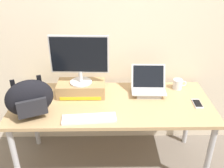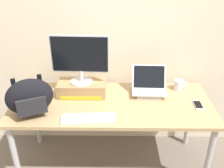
% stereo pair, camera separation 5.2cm
% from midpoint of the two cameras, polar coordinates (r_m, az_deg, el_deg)
% --- Properties ---
extents(ground_plane, '(20.00, 20.00, 0.00)m').
position_cam_midpoint_polar(ground_plane, '(2.70, -0.58, -17.27)').
color(ground_plane, '#70665B').
extents(back_wall, '(7.00, 0.10, 2.60)m').
position_cam_midpoint_polar(back_wall, '(2.45, -0.80, 13.36)').
color(back_wall, beige).
rests_on(back_wall, ground).
extents(desk, '(1.76, 0.74, 0.73)m').
position_cam_midpoint_polar(desk, '(2.28, -0.66, -5.57)').
color(desk, tan).
rests_on(desk, ground).
extents(toner_box_yellow, '(0.43, 0.23, 0.12)m').
position_cam_midpoint_polar(toner_box_yellow, '(2.35, -7.54, -1.01)').
color(toner_box_yellow, '#A88456').
rests_on(toner_box_yellow, desk).
extents(desktop_monitor, '(0.51, 0.20, 0.44)m').
position_cam_midpoint_polar(desktop_monitor, '(2.22, -8.02, 5.74)').
color(desktop_monitor, silver).
rests_on(desktop_monitor, toner_box_yellow).
extents(open_laptop, '(0.32, 0.24, 0.25)m').
position_cam_midpoint_polar(open_laptop, '(2.37, 7.53, -0.98)').
color(open_laptop, '#ADADB2').
rests_on(open_laptop, desk).
extents(external_keyboard, '(0.44, 0.16, 0.02)m').
position_cam_midpoint_polar(external_keyboard, '(2.03, -5.90, -7.73)').
color(external_keyboard, white).
rests_on(external_keyboard, desk).
extents(messenger_backpack, '(0.42, 0.32, 0.31)m').
position_cam_midpoint_polar(messenger_backpack, '(2.11, -18.72, -3.07)').
color(messenger_backpack, black).
rests_on(messenger_backpack, desk).
extents(coffee_mug, '(0.13, 0.09, 0.10)m').
position_cam_midpoint_polar(coffee_mug, '(2.51, 14.05, -0.03)').
color(coffee_mug, silver).
rests_on(coffee_mug, desk).
extents(cell_phone, '(0.07, 0.15, 0.01)m').
position_cam_midpoint_polar(cell_phone, '(2.32, 18.07, -4.24)').
color(cell_phone, silver).
rests_on(cell_phone, desk).
extents(plush_toy, '(0.08, 0.08, 0.08)m').
position_cam_midpoint_polar(plush_toy, '(2.50, -16.70, -0.66)').
color(plush_toy, '#56B256').
rests_on(plush_toy, desk).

